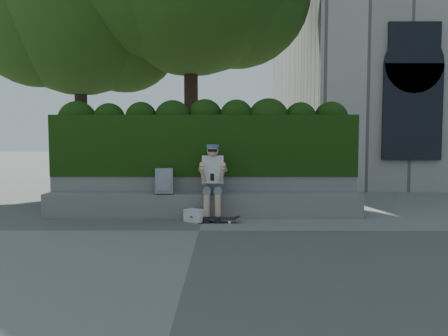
{
  "coord_description": "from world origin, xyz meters",
  "views": [
    {
      "loc": [
        0.43,
        -6.99,
        1.51
      ],
      "look_at": [
        0.4,
        1.0,
        0.95
      ],
      "focal_mm": 35.0,
      "sensor_mm": 36.0,
      "label": 1
    }
  ],
  "objects_px": {
    "person": "(213,178)",
    "backpack_ground": "(195,216)",
    "skateboard": "(215,219)",
    "backpack_plaid": "(164,181)"
  },
  "relations": [
    {
      "from": "skateboard",
      "to": "backpack_ground",
      "type": "height_order",
      "value": "backpack_ground"
    },
    {
      "from": "skateboard",
      "to": "backpack_ground",
      "type": "relative_size",
      "value": 2.33
    },
    {
      "from": "backpack_plaid",
      "to": "backpack_ground",
      "type": "bearing_deg",
      "value": -38.27
    },
    {
      "from": "backpack_plaid",
      "to": "backpack_ground",
      "type": "distance_m",
      "value": 0.92
    },
    {
      "from": "backpack_ground",
      "to": "person",
      "type": "bearing_deg",
      "value": 80.41
    },
    {
      "from": "person",
      "to": "backpack_plaid",
      "type": "relative_size",
      "value": 2.9
    },
    {
      "from": "person",
      "to": "skateboard",
      "type": "distance_m",
      "value": 0.78
    },
    {
      "from": "person",
      "to": "backpack_ground",
      "type": "relative_size",
      "value": 4.09
    },
    {
      "from": "skateboard",
      "to": "person",
      "type": "bearing_deg",
      "value": 103.18
    },
    {
      "from": "person",
      "to": "skateboard",
      "type": "relative_size",
      "value": 1.76
    }
  ]
}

